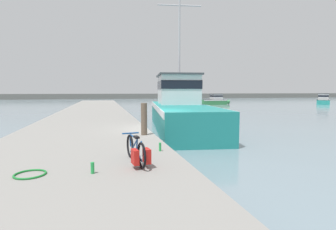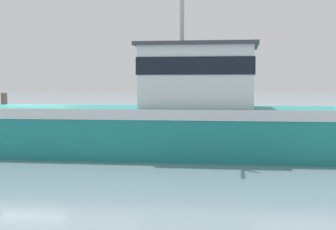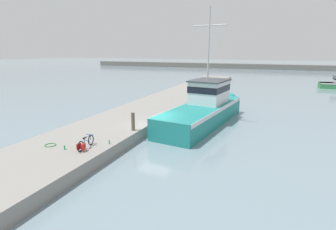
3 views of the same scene
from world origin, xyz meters
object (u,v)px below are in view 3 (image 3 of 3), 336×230
object	(u,v)px
bicycle_touring	(84,144)
mooring_post	(133,122)
water_bottle_on_curb	(65,147)
fishing_boat_main	(205,107)
water_bottle_by_bike	(109,142)

from	to	relation	value
bicycle_touring	mooring_post	bearing A→B (deg)	71.19
mooring_post	bicycle_touring	bearing A→B (deg)	-101.02
bicycle_touring	mooring_post	xyz separation A→B (m)	(0.82, 4.22, 0.33)
water_bottle_on_curb	fishing_boat_main	bearing A→B (deg)	65.01
bicycle_touring	fishing_boat_main	bearing A→B (deg)	60.75
water_bottle_by_bike	fishing_boat_main	bearing A→B (deg)	70.31
bicycle_touring	water_bottle_by_bike	xyz separation A→B (m)	(0.84, 1.25, -0.19)
water_bottle_on_curb	water_bottle_by_bike	bearing A→B (deg)	42.74
fishing_boat_main	water_bottle_on_curb	xyz separation A→B (m)	(-5.36, -11.50, -0.45)
fishing_boat_main	water_bottle_by_bike	distance (m)	10.39
fishing_boat_main	water_bottle_on_curb	size ratio (longest dim) A/B	58.82
water_bottle_by_bike	water_bottle_on_curb	bearing A→B (deg)	-137.26
fishing_boat_main	bicycle_touring	size ratio (longest dim) A/B	8.43
water_bottle_by_bike	water_bottle_on_curb	world-z (taller)	water_bottle_by_bike
fishing_boat_main	water_bottle_on_curb	world-z (taller)	fishing_boat_main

